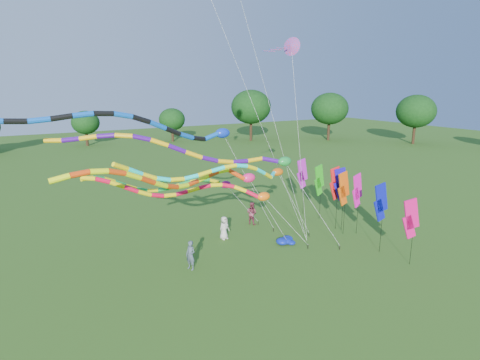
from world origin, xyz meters
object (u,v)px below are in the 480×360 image
tube_kite_orange (192,178)px  person_a (224,228)px  blue_nylon_heap (287,241)px  person_c (252,213)px  tube_kite_red (202,191)px  person_b (191,255)px

tube_kite_orange → person_a: bearing=35.1°
blue_nylon_heap → person_c: (-0.01, 4.55, 0.68)m
tube_kite_red → person_c: (6.00, 4.34, -3.56)m
person_c → tube_kite_orange: bearing=103.8°
tube_kite_red → person_a: tube_kite_red is taller
tube_kite_red → blue_nylon_heap: bearing=11.1°
blue_nylon_heap → tube_kite_red: bearing=178.0°
blue_nylon_heap → person_b: 7.15m
blue_nylon_heap → person_a: 4.37m
person_a → person_b: (-3.84, -3.20, 0.06)m
tube_kite_red → tube_kite_orange: (-1.52, -2.18, 1.41)m
tube_kite_orange → blue_nylon_heap: size_ratio=8.73×
tube_kite_red → person_a: size_ratio=7.95×
tube_kite_red → tube_kite_orange: 3.01m
person_a → tube_kite_orange: bearing=-149.3°
person_a → person_b: size_ratio=0.94×
person_a → person_c: (3.25, 1.71, 0.06)m
blue_nylon_heap → tube_kite_orange: bearing=-165.4°
person_b → person_c: size_ratio=1.00×
tube_kite_red → person_b: size_ratio=7.44×
person_a → person_c: bearing=10.0°
tube_kite_orange → person_a: tube_kite_orange is taller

